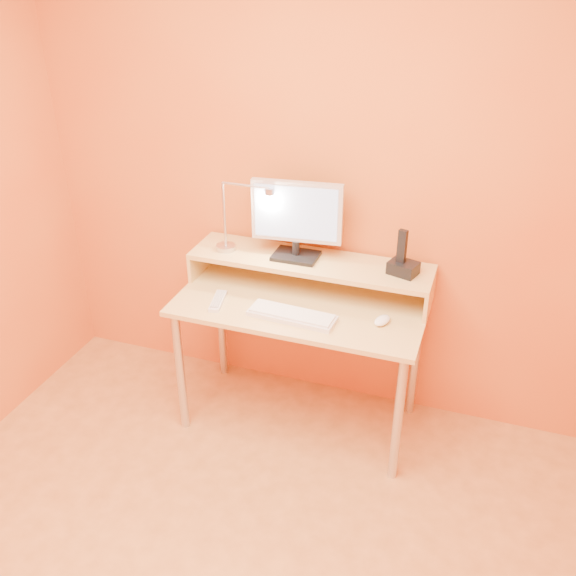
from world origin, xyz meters
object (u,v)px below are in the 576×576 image
at_px(remote_control, 218,301).
at_px(mouse, 382,320).
at_px(monitor_panel, 297,212).
at_px(keyboard, 292,316).
at_px(phone_dock, 403,268).
at_px(lamp_base, 226,247).

bearing_deg(remote_control, mouse, -6.24).
distance_m(monitor_panel, keyboard, 0.50).
bearing_deg(phone_dock, mouse, -84.83).
bearing_deg(lamp_base, monitor_panel, 6.30).
relative_size(lamp_base, keyboard, 0.24).
bearing_deg(remote_control, keyboard, -13.90).
bearing_deg(mouse, monitor_panel, 175.64).
distance_m(monitor_panel, remote_control, 0.57).
bearing_deg(monitor_panel, remote_control, -142.24).
height_order(phone_dock, keyboard, phone_dock).
bearing_deg(lamp_base, keyboard, -31.20).
height_order(lamp_base, phone_dock, phone_dock).
bearing_deg(lamp_base, remote_control, -76.37).
bearing_deg(remote_control, monitor_panel, 32.66).
xyz_separation_m(lamp_base, mouse, (0.85, -0.18, -0.16)).
bearing_deg(phone_dock, lamp_base, -161.09).
bearing_deg(monitor_panel, keyboard, -81.64).
relative_size(lamp_base, mouse, 0.99).
relative_size(keyboard, mouse, 4.06).
bearing_deg(mouse, keyboard, -147.61).
distance_m(phone_dock, keyboard, 0.57).
xyz_separation_m(monitor_panel, remote_control, (-0.30, -0.29, -0.39)).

